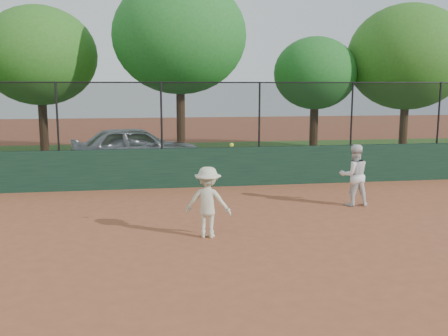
{
  "coord_description": "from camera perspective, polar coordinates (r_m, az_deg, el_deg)",
  "views": [
    {
      "loc": [
        -0.96,
        -9.05,
        3.09
      ],
      "look_at": [
        0.8,
        2.2,
        1.2
      ],
      "focal_mm": 40.0,
      "sensor_mm": 36.0,
      "label": 1
    }
  ],
  "objects": [
    {
      "name": "player_second",
      "position": [
        13.31,
        14.63,
        -0.8
      ],
      "size": [
        0.79,
        0.62,
        1.6
      ],
      "primitive_type": "imported",
      "rotation": [
        0.0,
        0.0,
        3.12
      ],
      "color": "white",
      "rests_on": "ground"
    },
    {
      "name": "tree_2",
      "position": [
        20.62,
        -5.09,
        14.78
      ],
      "size": [
        5.36,
        4.87,
        7.36
      ],
      "color": "#422A17",
      "rests_on": "ground"
    },
    {
      "name": "ground",
      "position": [
        9.61,
        -2.72,
        -9.33
      ],
      "size": [
        80.0,
        80.0,
        0.0
      ],
      "primitive_type": "plane",
      "color": "#9D5132",
      "rests_on": "ground"
    },
    {
      "name": "grass_strip",
      "position": [
        21.3,
        -6.22,
        1.03
      ],
      "size": [
        36.0,
        12.0,
        0.01
      ],
      "primitive_type": "cube",
      "color": "#285019",
      "rests_on": "ground"
    },
    {
      "name": "tree_4",
      "position": [
        23.51,
        20.25,
        11.78
      ],
      "size": [
        5.25,
        4.77,
        6.57
      ],
      "color": "#492E1A",
      "rests_on": "ground"
    },
    {
      "name": "player_main",
      "position": [
        10.2,
        -1.84,
        -3.93
      ],
      "size": [
        1.07,
        0.81,
        1.97
      ],
      "color": "beige",
      "rests_on": "ground"
    },
    {
      "name": "fence_assembly",
      "position": [
        15.11,
        -5.37,
        6.14
      ],
      "size": [
        26.0,
        0.06,
        2.0
      ],
      "color": "black",
      "rests_on": "back_wall"
    },
    {
      "name": "parked_car",
      "position": [
        18.8,
        -10.04,
        2.31
      ],
      "size": [
        4.98,
        2.6,
        1.62
      ],
      "primitive_type": "imported",
      "rotation": [
        0.0,
        0.0,
        1.72
      ],
      "color": "#9EA4A7",
      "rests_on": "ground"
    },
    {
      "name": "back_wall",
      "position": [
        15.29,
        -5.17,
        0.01
      ],
      "size": [
        26.0,
        0.2,
        1.2
      ],
      "primitive_type": "cube",
      "color": "#183624",
      "rests_on": "ground"
    },
    {
      "name": "tree_3",
      "position": [
        22.17,
        10.4,
        10.56
      ],
      "size": [
        3.59,
        3.27,
        5.16
      ],
      "color": "#3B2413",
      "rests_on": "ground"
    },
    {
      "name": "tree_1",
      "position": [
        22.21,
        -20.35,
        11.91
      ],
      "size": [
        4.67,
        4.24,
        6.3
      ],
      "color": "#3C2514",
      "rests_on": "ground"
    }
  ]
}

